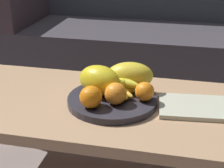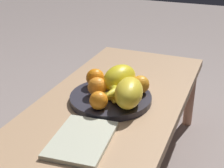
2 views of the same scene
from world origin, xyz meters
TOP-DOWN VIEW (x-y plane):
  - coffee_table at (0.00, 0.00)m, footprint 1.23×0.56m
  - fruit_bowl at (-0.00, 0.00)m, footprint 0.33×0.33m
  - melon_large_front at (-0.05, 0.02)m, footprint 0.19×0.15m
  - melon_smaller_beside at (0.05, 0.09)m, footprint 0.19×0.13m
  - orange_front at (0.12, 0.00)m, footprint 0.07×0.07m
  - orange_left at (-0.06, -0.09)m, footprint 0.08×0.08m
  - orange_right at (0.02, -0.05)m, footprint 0.08×0.08m
  - orange_back at (-0.07, 0.10)m, footprint 0.07×0.07m
  - banana_bunch at (0.02, 0.03)m, footprint 0.16×0.16m
  - magazine at (0.29, 0.02)m, footprint 0.27×0.20m

SIDE VIEW (x-z plane):
  - coffee_table at x=0.00m, z-range 0.15..0.53m
  - magazine at x=0.29m, z-range 0.38..0.40m
  - fruit_bowl at x=0.00m, z-range 0.38..0.41m
  - banana_bunch at x=0.02m, z-range 0.41..0.47m
  - orange_front at x=0.12m, z-range 0.41..0.48m
  - orange_back at x=-0.07m, z-range 0.41..0.48m
  - orange_right at x=0.02m, z-range 0.41..0.49m
  - orange_left at x=-0.06m, z-range 0.41..0.49m
  - melon_smaller_beside at x=0.05m, z-range 0.41..0.51m
  - melon_large_front at x=-0.05m, z-range 0.41..0.52m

